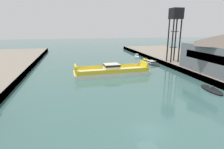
% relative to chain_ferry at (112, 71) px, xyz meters
% --- Properties ---
extents(ground_plane, '(400.00, 400.00, 0.00)m').
position_rel_chain_ferry_xyz_m(ground_plane, '(-1.55, -30.10, -0.99)').
color(ground_plane, '#3D6660').
extents(chain_ferry, '(21.87, 7.70, 3.30)m').
position_rel_chain_ferry_xyz_m(chain_ferry, '(0.00, 0.00, 0.00)').
color(chain_ferry, beige).
rests_on(chain_ferry, ground).
extents(moored_boat_near_left, '(3.30, 7.15, 1.04)m').
position_rel_chain_ferry_xyz_m(moored_boat_near_left, '(18.30, -18.36, -0.71)').
color(moored_boat_near_left, black).
rests_on(moored_boat_near_left, ground).
extents(moored_boat_near_right, '(2.05, 5.24, 0.97)m').
position_rel_chain_ferry_xyz_m(moored_boat_near_right, '(19.18, 20.04, -0.74)').
color(moored_boat_near_right, yellow).
rests_on(moored_boat_near_right, ground).
extents(moored_boat_mid_left, '(3.78, 8.63, 1.32)m').
position_rel_chain_ferry_xyz_m(moored_boat_mid_left, '(17.84, 11.05, -0.50)').
color(moored_boat_mid_left, black).
rests_on(moored_boat_mid_left, ground).
extents(moored_boat_mid_right, '(2.23, 5.63, 1.28)m').
position_rel_chain_ferry_xyz_m(moored_boat_mid_right, '(18.40, 28.84, -0.51)').
color(moored_boat_mid_right, white).
rests_on(moored_boat_mid_right, ground).
extents(crane_tower, '(3.66, 3.66, 17.95)m').
position_rel_chain_ferry_xyz_m(crane_tower, '(23.60, 7.03, 14.99)').
color(crane_tower, black).
rests_on(crane_tower, quay_right).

